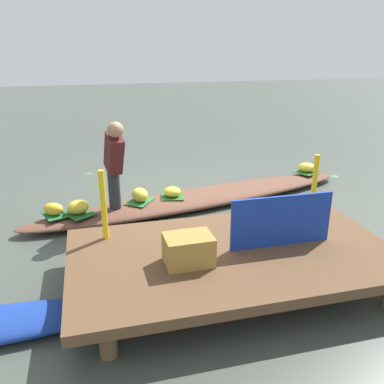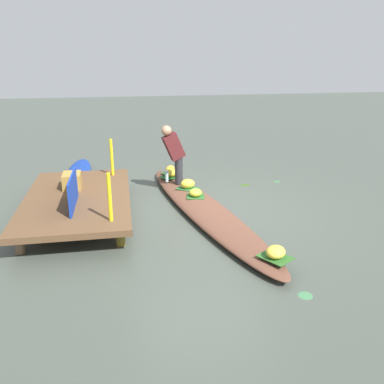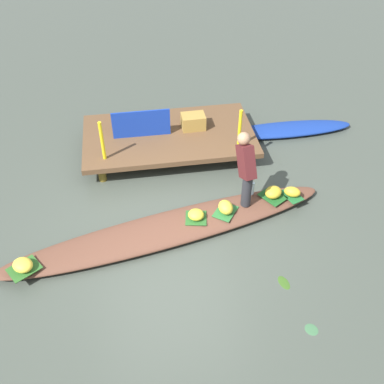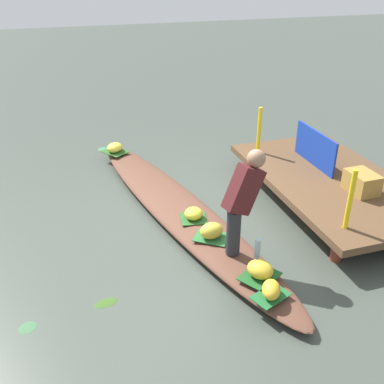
{
  "view_description": "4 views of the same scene",
  "coord_description": "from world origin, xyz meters",
  "px_view_note": "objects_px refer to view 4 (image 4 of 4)",
  "views": [
    {
      "loc": [
        1.56,
        5.57,
        2.3
      ],
      "look_at": [
        0.19,
        0.27,
        0.3
      ],
      "focal_mm": 38.17,
      "sensor_mm": 36.0,
      "label": 1
    },
    {
      "loc": [
        -6.7,
        1.37,
        2.8
      ],
      "look_at": [
        0.14,
        0.19,
        0.38
      ],
      "focal_mm": 38.33,
      "sensor_mm": 36.0,
      "label": 2
    },
    {
      "loc": [
        -0.42,
        -4.93,
        5.14
      ],
      "look_at": [
        0.43,
        0.41,
        0.44
      ],
      "focal_mm": 42.41,
      "sensor_mm": 36.0,
      "label": 3
    },
    {
      "loc": [
        5.11,
        -1.43,
        3.17
      ],
      "look_at": [
        -0.08,
        0.22,
        0.29
      ],
      "focal_mm": 41.52,
      "sensor_mm": 36.0,
      "label": 4
    }
  ],
  "objects_px": {
    "banana_bunch_3": "(271,290)",
    "vendor_person": "(243,197)",
    "banana_bunch_4": "(194,213)",
    "water_bottle": "(257,248)",
    "banana_bunch_1": "(212,231)",
    "vendor_boat": "(179,209)",
    "produce_crate": "(362,182)",
    "market_banner": "(315,148)",
    "banana_bunch_0": "(115,147)",
    "banana_bunch_2": "(260,269)"
  },
  "relations": [
    {
      "from": "banana_bunch_4",
      "to": "market_banner",
      "type": "distance_m",
      "value": 2.27
    },
    {
      "from": "banana_bunch_1",
      "to": "banana_bunch_3",
      "type": "distance_m",
      "value": 1.18
    },
    {
      "from": "banana_bunch_0",
      "to": "market_banner",
      "type": "relative_size",
      "value": 0.28
    },
    {
      "from": "market_banner",
      "to": "produce_crate",
      "type": "height_order",
      "value": "market_banner"
    },
    {
      "from": "banana_bunch_0",
      "to": "banana_bunch_2",
      "type": "height_order",
      "value": "banana_bunch_2"
    },
    {
      "from": "market_banner",
      "to": "vendor_person",
      "type": "bearing_deg",
      "value": -50.68
    },
    {
      "from": "water_bottle",
      "to": "market_banner",
      "type": "relative_size",
      "value": 0.23
    },
    {
      "from": "banana_bunch_1",
      "to": "banana_bunch_3",
      "type": "bearing_deg",
      "value": 10.11
    },
    {
      "from": "banana_bunch_4",
      "to": "vendor_person",
      "type": "relative_size",
      "value": 0.21
    },
    {
      "from": "banana_bunch_0",
      "to": "water_bottle",
      "type": "distance_m",
      "value": 3.7
    },
    {
      "from": "banana_bunch_1",
      "to": "vendor_person",
      "type": "height_order",
      "value": "vendor_person"
    },
    {
      "from": "vendor_boat",
      "to": "banana_bunch_4",
      "type": "bearing_deg",
      "value": -2.42
    },
    {
      "from": "banana_bunch_1",
      "to": "produce_crate",
      "type": "distance_m",
      "value": 2.21
    },
    {
      "from": "produce_crate",
      "to": "vendor_person",
      "type": "bearing_deg",
      "value": -75.6
    },
    {
      "from": "vendor_person",
      "to": "water_bottle",
      "type": "bearing_deg",
      "value": 35.85
    },
    {
      "from": "banana_bunch_2",
      "to": "water_bottle",
      "type": "height_order",
      "value": "water_bottle"
    },
    {
      "from": "banana_bunch_4",
      "to": "market_banner",
      "type": "xyz_separation_m",
      "value": [
        -0.67,
        2.13,
        0.38
      ]
    },
    {
      "from": "banana_bunch_0",
      "to": "banana_bunch_4",
      "type": "distance_m",
      "value": 2.61
    },
    {
      "from": "banana_bunch_3",
      "to": "banana_bunch_2",
      "type": "bearing_deg",
      "value": 174.54
    },
    {
      "from": "banana_bunch_4",
      "to": "produce_crate",
      "type": "height_order",
      "value": "produce_crate"
    },
    {
      "from": "produce_crate",
      "to": "market_banner",
      "type": "bearing_deg",
      "value": -172.72
    },
    {
      "from": "vendor_boat",
      "to": "banana_bunch_2",
      "type": "distance_m",
      "value": 1.82
    },
    {
      "from": "banana_bunch_0",
      "to": "produce_crate",
      "type": "bearing_deg",
      "value": 45.23
    },
    {
      "from": "vendor_boat",
      "to": "banana_bunch_4",
      "type": "distance_m",
      "value": 0.47
    },
    {
      "from": "produce_crate",
      "to": "vendor_boat",
      "type": "bearing_deg",
      "value": -107.96
    },
    {
      "from": "vendor_boat",
      "to": "water_bottle",
      "type": "relative_size",
      "value": 22.02
    },
    {
      "from": "banana_bunch_0",
      "to": "banana_bunch_3",
      "type": "bearing_deg",
      "value": 12.12
    },
    {
      "from": "vendor_boat",
      "to": "banana_bunch_3",
      "type": "distance_m",
      "value": 2.12
    },
    {
      "from": "vendor_boat",
      "to": "banana_bunch_2",
      "type": "height_order",
      "value": "banana_bunch_2"
    },
    {
      "from": "banana_bunch_4",
      "to": "water_bottle",
      "type": "distance_m",
      "value": 1.1
    },
    {
      "from": "banana_bunch_4",
      "to": "produce_crate",
      "type": "relative_size",
      "value": 0.57
    },
    {
      "from": "banana_bunch_0",
      "to": "vendor_person",
      "type": "relative_size",
      "value": 0.24
    },
    {
      "from": "banana_bunch_0",
      "to": "produce_crate",
      "type": "height_order",
      "value": "produce_crate"
    },
    {
      "from": "water_bottle",
      "to": "vendor_person",
      "type": "bearing_deg",
      "value": -144.15
    },
    {
      "from": "banana_bunch_2",
      "to": "vendor_person",
      "type": "xyz_separation_m",
      "value": [
        -0.51,
        -0.02,
        0.6
      ]
    },
    {
      "from": "banana_bunch_3",
      "to": "banana_bunch_0",
      "type": "bearing_deg",
      "value": -167.88
    },
    {
      "from": "banana_bunch_0",
      "to": "vendor_person",
      "type": "distance_m",
      "value": 3.54
    },
    {
      "from": "vendor_boat",
      "to": "vendor_person",
      "type": "height_order",
      "value": "vendor_person"
    },
    {
      "from": "market_banner",
      "to": "banana_bunch_2",
      "type": "bearing_deg",
      "value": -42.04
    },
    {
      "from": "banana_bunch_3",
      "to": "banana_bunch_4",
      "type": "xyz_separation_m",
      "value": [
        -1.65,
        -0.28,
        -0.01
      ]
    },
    {
      "from": "water_bottle",
      "to": "banana_bunch_4",
      "type": "bearing_deg",
      "value": -157.06
    },
    {
      "from": "market_banner",
      "to": "produce_crate",
      "type": "distance_m",
      "value": 1.0
    },
    {
      "from": "banana_bunch_1",
      "to": "vendor_person",
      "type": "xyz_separation_m",
      "value": [
        0.34,
        0.22,
        0.59
      ]
    },
    {
      "from": "banana_bunch_2",
      "to": "vendor_person",
      "type": "relative_size",
      "value": 0.24
    },
    {
      "from": "banana_bunch_4",
      "to": "market_banner",
      "type": "relative_size",
      "value": 0.24
    },
    {
      "from": "market_banner",
      "to": "produce_crate",
      "type": "bearing_deg",
      "value": 7.57
    },
    {
      "from": "vendor_boat",
      "to": "produce_crate",
      "type": "xyz_separation_m",
      "value": [
        0.76,
        2.33,
        0.43
      ]
    },
    {
      "from": "vendor_boat",
      "to": "banana_bunch_0",
      "type": "xyz_separation_m",
      "value": [
        -2.1,
        -0.55,
        0.17
      ]
    },
    {
      "from": "banana_bunch_4",
      "to": "vendor_person",
      "type": "height_order",
      "value": "vendor_person"
    },
    {
      "from": "banana_bunch_3",
      "to": "vendor_person",
      "type": "xyz_separation_m",
      "value": [
        -0.83,
        0.01,
        0.61
      ]
    }
  ]
}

